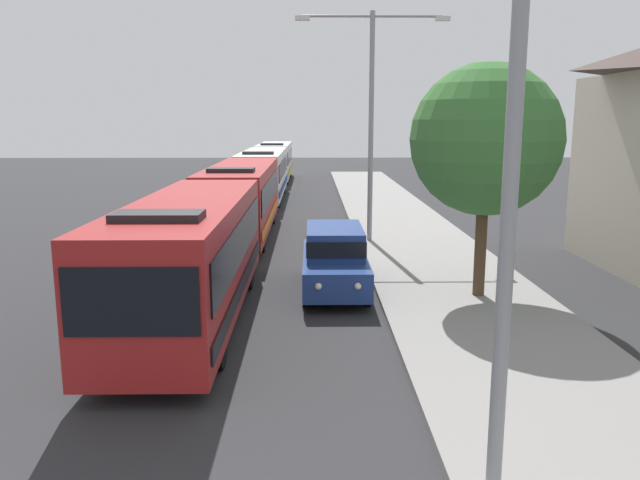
% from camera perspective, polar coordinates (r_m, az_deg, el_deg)
% --- Properties ---
extents(bus_lead, '(2.58, 10.53, 3.21)m').
position_cam_1_polar(bus_lead, '(15.91, -11.72, -1.26)').
color(bus_lead, maroon).
rests_on(bus_lead, ground_plane).
extents(bus_second_in_line, '(2.58, 11.35, 3.21)m').
position_cam_1_polar(bus_second_in_line, '(27.32, -7.17, 3.91)').
color(bus_second_in_line, maroon).
rests_on(bus_second_in_line, ground_plane).
extents(bus_middle, '(2.58, 11.82, 3.21)m').
position_cam_1_polar(bus_middle, '(39.72, -5.21, 6.12)').
color(bus_middle, silver).
rests_on(bus_middle, ground_plane).
extents(bus_fourth_in_line, '(2.58, 10.98, 3.21)m').
position_cam_1_polar(bus_fourth_in_line, '(52.41, -4.16, 7.29)').
color(bus_fourth_in_line, silver).
rests_on(bus_fourth_in_line, ground_plane).
extents(white_suv, '(1.86, 4.94, 1.90)m').
position_cam_1_polar(white_suv, '(18.35, 1.34, -1.51)').
color(white_suv, navy).
rests_on(white_suv, ground_plane).
extents(streetlamp_near, '(5.06, 0.28, 7.59)m').
position_cam_1_polar(streetlamp_near, '(7.79, 17.25, 9.01)').
color(streetlamp_near, gray).
rests_on(streetlamp_near, sidewalk).
extents(streetlamp_mid, '(5.96, 0.28, 8.94)m').
position_cam_1_polar(streetlamp_mid, '(25.17, 4.72, 12.23)').
color(streetlamp_mid, gray).
rests_on(streetlamp_mid, sidewalk).
extents(roadside_tree, '(4.09, 4.09, 6.36)m').
position_cam_1_polar(roadside_tree, '(17.50, 14.92, 8.82)').
color(roadside_tree, '#4C3823').
rests_on(roadside_tree, sidewalk).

